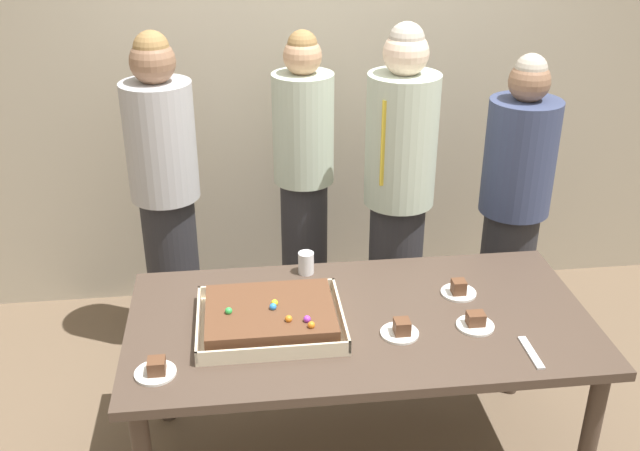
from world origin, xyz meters
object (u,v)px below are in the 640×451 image
(plated_slice_far_right, at_px, (475,322))
(person_striped_tie_right, at_px, (304,185))
(plated_slice_far_left, at_px, (156,370))
(cake_server_utensil, at_px, (531,352))
(drink_cup_nearest, at_px, (306,263))
(person_serving_front, at_px, (399,196))
(person_green_shirt_behind, at_px, (513,207))
(plated_slice_near_right, at_px, (459,290))
(party_table, at_px, (360,335))
(person_far_right_suit, at_px, (166,193))
(sheet_cake, at_px, (270,317))
(plated_slice_near_left, at_px, (401,330))

(plated_slice_far_right, height_order, person_striped_tie_right, person_striped_tie_right)
(plated_slice_far_left, bearing_deg, cake_server_utensil, -1.57)
(drink_cup_nearest, xyz_separation_m, person_serving_front, (0.50, 0.41, 0.12))
(plated_slice_far_right, xyz_separation_m, person_striped_tie_right, (-0.56, 1.21, 0.11))
(cake_server_utensil, height_order, person_serving_front, person_serving_front)
(plated_slice_far_right, bearing_deg, person_green_shirt_behind, 62.15)
(plated_slice_far_right, distance_m, drink_cup_nearest, 0.80)
(plated_slice_near_right, height_order, drink_cup_nearest, drink_cup_nearest)
(party_table, distance_m, person_green_shirt_behind, 1.23)
(person_green_shirt_behind, bearing_deg, party_table, 8.52)
(plated_slice_far_right, bearing_deg, person_far_right_suit, 137.61)
(person_striped_tie_right, bearing_deg, drink_cup_nearest, 7.47)
(party_table, bearing_deg, cake_server_utensil, -27.69)
(sheet_cake, distance_m, person_green_shirt_behind, 1.52)
(plated_slice_near_left, bearing_deg, plated_slice_far_right, 3.88)
(plated_slice_near_right, distance_m, person_green_shirt_behind, 0.82)
(plated_slice_near_right, relative_size, person_green_shirt_behind, 0.09)
(sheet_cake, distance_m, drink_cup_nearest, 0.44)
(person_serving_front, height_order, person_far_right_suit, person_serving_front)
(person_far_right_suit, bearing_deg, plated_slice_near_right, 30.47)
(party_table, height_order, sheet_cake, sheet_cake)
(plated_slice_near_right, distance_m, cake_server_utensil, 0.47)
(sheet_cake, distance_m, plated_slice_near_right, 0.82)
(plated_slice_near_left, height_order, plated_slice_near_right, plated_slice_near_right)
(plated_slice_far_left, distance_m, cake_server_utensil, 1.38)
(plated_slice_near_right, distance_m, person_serving_front, 0.70)
(plated_slice_near_left, relative_size, person_serving_front, 0.08)
(plated_slice_far_left, relative_size, drink_cup_nearest, 1.50)
(party_table, xyz_separation_m, person_far_right_suit, (-0.83, 1.05, 0.22))
(plated_slice_near_left, height_order, plated_slice_far_left, plated_slice_near_left)
(person_serving_front, bearing_deg, person_far_right_suit, -61.84)
(drink_cup_nearest, height_order, person_green_shirt_behind, person_green_shirt_behind)
(person_far_right_suit, bearing_deg, cake_server_utensil, 22.57)
(person_serving_front, distance_m, person_far_right_suit, 1.18)
(sheet_cake, height_order, plated_slice_near_left, sheet_cake)
(plated_slice_near_left, relative_size, plated_slice_far_right, 1.00)
(plated_slice_near_right, height_order, person_green_shirt_behind, person_green_shirt_behind)
(plated_slice_near_left, xyz_separation_m, person_striped_tie_right, (-0.25, 1.23, 0.10))
(sheet_cake, distance_m, plated_slice_near_left, 0.51)
(plated_slice_near_right, height_order, person_serving_front, person_serving_front)
(sheet_cake, distance_m, person_serving_front, 1.08)
(plated_slice_near_right, bearing_deg, person_serving_front, 100.01)
(plated_slice_far_right, bearing_deg, plated_slice_near_left, -176.12)
(person_far_right_suit, bearing_deg, sheet_cake, 0.00)
(person_striped_tie_right, height_order, person_far_right_suit, person_far_right_suit)
(sheet_cake, xyz_separation_m, person_striped_tie_right, (0.24, 1.11, 0.08))
(sheet_cake, xyz_separation_m, plated_slice_near_right, (0.81, 0.14, -0.02))
(cake_server_utensil, bearing_deg, person_striped_tie_right, 116.86)
(sheet_cake, height_order, cake_server_utensil, sheet_cake)
(drink_cup_nearest, relative_size, person_green_shirt_behind, 0.06)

